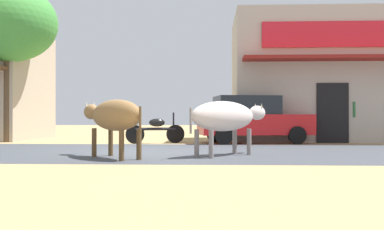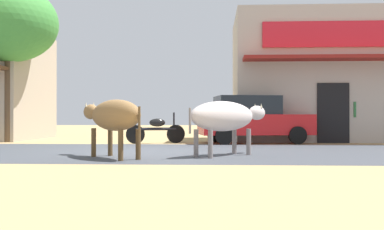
{
  "view_description": "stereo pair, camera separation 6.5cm",
  "coord_description": "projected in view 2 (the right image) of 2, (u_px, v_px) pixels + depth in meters",
  "views": [
    {
      "loc": [
        1.87,
        -11.77,
        0.9
      ],
      "look_at": [
        1.27,
        1.25,
        0.97
      ],
      "focal_mm": 42.33,
      "sensor_mm": 36.0,
      "label": 1
    },
    {
      "loc": [
        1.93,
        -11.76,
        0.9
      ],
      "look_at": [
        1.27,
        1.25,
        0.97
      ],
      "focal_mm": 42.33,
      "sensor_mm": 36.0,
      "label": 2
    }
  ],
  "objects": [
    {
      "name": "parked_motorcycle",
      "position": [
        157.0,
        130.0,
        15.57
      ],
      "size": [
        1.96,
        0.8,
        1.07
      ],
      "color": "black",
      "rests_on": "ground"
    },
    {
      "name": "asphalt_road",
      "position": [
        141.0,
        152.0,
        11.84
      ],
      "size": [
        72.0,
        6.44,
        0.0
      ],
      "primitive_type": "cube",
      "color": "#41444B",
      "rests_on": "ground"
    },
    {
      "name": "parked_hatchback_car",
      "position": [
        252.0,
        119.0,
        15.8
      ],
      "size": [
        4.07,
        2.37,
        1.64
      ],
      "color": "red",
      "rests_on": "ground"
    },
    {
      "name": "cow_far_dark",
      "position": [
        225.0,
        117.0,
        10.56
      ],
      "size": [
        2.09,
        2.17,
        1.28
      ],
      "color": "beige",
      "rests_on": "ground"
    },
    {
      "name": "storefront_right_club",
      "position": [
        343.0,
        78.0,
        17.94
      ],
      "size": [
        8.6,
        5.36,
        4.88
      ],
      "color": "#B3A79C",
      "rests_on": "ground"
    },
    {
      "name": "roadside_tree",
      "position": [
        8.0,
        23.0,
        16.47
      ],
      "size": [
        3.55,
        3.55,
        5.77
      ],
      "color": "brown",
      "rests_on": "ground"
    },
    {
      "name": "cow_near_brown",
      "position": [
        113.0,
        116.0,
        10.0
      ],
      "size": [
        1.94,
        2.13,
        1.29
      ],
      "color": "olive",
      "rests_on": "ground"
    },
    {
      "name": "pedestrian_by_shop",
      "position": [
        353.0,
        115.0,
        16.0
      ],
      "size": [
        0.44,
        0.61,
        1.67
      ],
      "color": "#262633",
      "rests_on": "ground"
    },
    {
      "name": "ground",
      "position": [
        141.0,
        152.0,
        11.84
      ],
      "size": [
        80.0,
        80.0,
        0.0
      ],
      "primitive_type": "plane",
      "color": "tan"
    }
  ]
}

